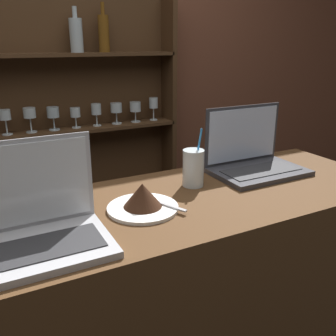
% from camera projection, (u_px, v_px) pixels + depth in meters
% --- Properties ---
extents(bar_counter, '(1.65, 0.53, 0.96)m').
position_uv_depth(bar_counter, '(164.00, 328.00, 1.31)').
color(bar_counter, '#4C3019').
rests_on(bar_counter, ground_plane).
extents(back_wall, '(7.00, 0.06, 2.70)m').
position_uv_depth(back_wall, '(58.00, 57.00, 2.17)').
color(back_wall, brown).
rests_on(back_wall, ground_plane).
extents(back_shelf, '(1.26, 0.18, 1.71)m').
position_uv_depth(back_shelf, '(76.00, 136.00, 2.27)').
color(back_shelf, '#472D19').
rests_on(back_shelf, ground_plane).
extents(laptop_near, '(0.31, 0.23, 0.25)m').
position_uv_depth(laptop_near, '(40.00, 223.00, 0.90)').
color(laptop_near, '#ADADB2').
rests_on(laptop_near, bar_counter).
extents(laptop_far, '(0.34, 0.22, 0.24)m').
position_uv_depth(laptop_far, '(253.00, 157.00, 1.42)').
color(laptop_far, '#333338').
rests_on(laptop_far, bar_counter).
extents(cake_plate, '(0.21, 0.21, 0.08)m').
position_uv_depth(cake_plate, '(143.00, 199.00, 1.10)').
color(cake_plate, white).
rests_on(cake_plate, bar_counter).
extents(water_glass, '(0.07, 0.07, 0.20)m').
position_uv_depth(water_glass, '(193.00, 168.00, 1.27)').
color(water_glass, silver).
rests_on(water_glass, bar_counter).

